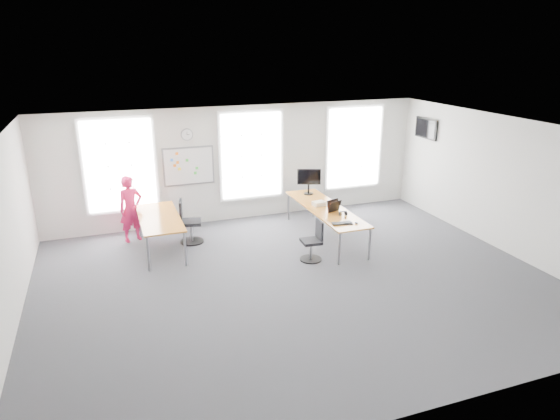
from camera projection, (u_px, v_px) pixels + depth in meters
name	position (u px, v px, depth m)	size (l,w,h in m)	color
floor	(296.00, 281.00, 9.94)	(10.00, 10.00, 0.00)	#2E2D33
ceiling	(298.00, 131.00, 8.97)	(10.00, 10.00, 0.00)	white
wall_back	(240.00, 164.00, 13.02)	(10.00, 10.00, 0.00)	silver
wall_front	(422.00, 311.00, 5.89)	(10.00, 10.00, 0.00)	silver
wall_left	(2.00, 244.00, 7.84)	(10.00, 10.00, 0.00)	silver
wall_right	(506.00, 185.00, 11.06)	(10.00, 10.00, 0.00)	silver
window_left	(120.00, 166.00, 11.96)	(1.60, 0.06, 2.20)	silver
window_mid	(251.00, 155.00, 13.02)	(1.60, 0.06, 2.20)	silver
window_right	(354.00, 148.00, 13.99)	(1.60, 0.06, 2.20)	silver
desk_right	(325.00, 210.00, 11.90)	(0.84, 3.16, 0.77)	#B1732A
desk_left	(159.00, 220.00, 11.18)	(0.88, 2.20, 0.80)	#B1732A
chair_right	(313.00, 243.00, 10.79)	(0.48, 0.48, 0.90)	black
chair_left	(188.00, 224.00, 11.71)	(0.56, 0.56, 1.04)	black
person	(131.00, 209.00, 11.72)	(0.58, 0.38, 1.58)	#D2194F
whiteboard	(189.00, 166.00, 12.54)	(1.20, 0.03, 0.90)	white
wall_clock	(187.00, 135.00, 12.28)	(0.30, 0.30, 0.04)	gray
tv	(426.00, 128.00, 13.46)	(0.06, 0.90, 0.55)	black
keyboard	(342.00, 223.00, 10.82)	(0.45, 0.16, 0.02)	black
mouse	(356.00, 223.00, 10.82)	(0.06, 0.10, 0.04)	black
lens_cap	(345.00, 218.00, 11.18)	(0.06, 0.06, 0.01)	black
headphones	(343.00, 213.00, 11.33)	(0.18, 0.10, 0.11)	black
laptop_sleeve	(334.00, 206.00, 11.56)	(0.36, 0.29, 0.28)	black
paper_stack	(319.00, 204.00, 12.02)	(0.29, 0.22, 0.10)	beige
monitor	(309.00, 179.00, 12.79)	(0.58, 0.26, 0.67)	black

